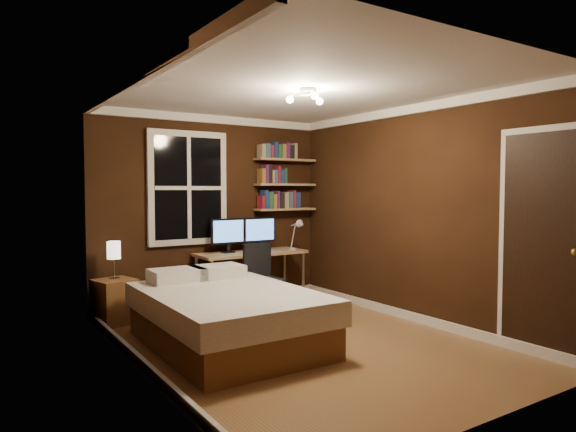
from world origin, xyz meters
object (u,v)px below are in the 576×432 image
desk (251,256)px  bed (227,316)px  radiator (202,287)px  office_chair (263,291)px  bedside_lamp (114,260)px  monitor_left (228,236)px  desk_lamp (296,234)px  monitor_right (260,234)px  nightstand (115,301)px

desk → bed: bearing=-126.5°
bed → radiator: bearing=74.6°
office_chair → bed: bearing=-140.5°
bedside_lamp → radiator: (1.17, 0.21, -0.46)m
desk → monitor_left: monitor_left is taller
bed → bedside_lamp: 1.66m
bed → monitor_left: (0.78, 1.53, 0.64)m
bedside_lamp → office_chair: size_ratio=0.49×
radiator → monitor_left: bearing=-21.1°
office_chair → desk_lamp: bearing=30.1°
bedside_lamp → desk_lamp: size_ratio=0.99×
monitor_right → office_chair: bearing=-117.3°
monitor_right → nightstand: bearing=-177.4°
desk → monitor_left: size_ratio=3.07×
radiator → monitor_left: size_ratio=1.10×
radiator → desk: 0.75m
monitor_right → radiator: bearing=171.3°
nightstand → office_chair: size_ratio=0.58×
radiator → monitor_left: 0.74m
monitor_left → nightstand: bearing=-176.5°
monitor_right → office_chair: monitor_right is taller
monitor_right → desk_lamp: size_ratio=1.10×
bedside_lamp → monitor_right: monitor_right is taller
bedside_lamp → office_chair: (1.56, -0.68, -0.40)m
desk → office_chair: 0.80m
bedside_lamp → monitor_left: (1.49, 0.09, 0.20)m
radiator → desk_lamp: bearing=-16.6°
bedside_lamp → desk: size_ratio=0.29×
radiator → monitor_right: (0.79, -0.12, 0.66)m
nightstand → monitor_left: (1.49, 0.09, 0.67)m
bed → nightstand: size_ratio=3.96×
nightstand → monitor_right: bearing=-11.0°
nightstand → bedside_lamp: bedside_lamp is taller
monitor_left → monitor_right: size_ratio=1.00×
radiator → desk_lamp: (1.23, -0.37, 0.66)m
nightstand → radiator: (1.17, 0.21, 0.01)m
radiator → desk_lamp: desk_lamp is taller
bed → monitor_left: bearing=63.4°
desk → monitor_right: size_ratio=3.07×
desk → desk_lamp: 0.69m
monitor_right → desk_lamp: monitor_right is taller
bedside_lamp → radiator: 1.28m
desk_lamp → office_chair: (-0.84, -0.53, -0.60)m
radiator → desk: desk is taller
nightstand → desk_lamp: bearing=-17.3°
nightstand → desk: bearing=-13.1°
desk → office_chair: office_chair is taller
bed → desk_lamp: desk_lamp is taller
monitor_right → bed: bearing=-129.3°
radiator → desk_lamp: 1.44m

